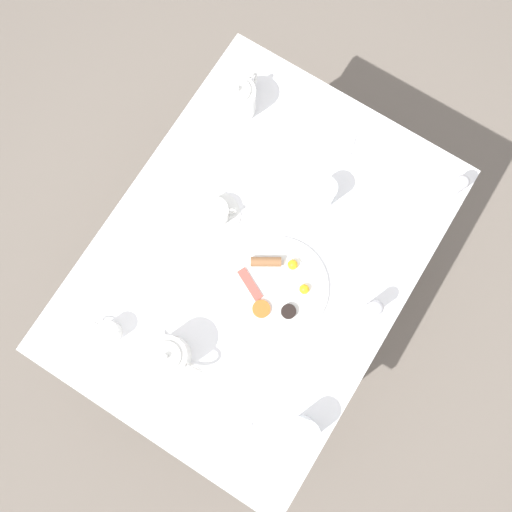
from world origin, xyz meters
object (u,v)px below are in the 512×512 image
knife_by_plate (370,256)px  spoon_for_tea (370,189)px  teapot_far (238,99)px  teacup_with_saucer_left (215,213)px  salt_grinder (374,309)px  water_glass_tall (305,432)px  creamer_jug (109,332)px  fork_by_plate (220,428)px  teapot_near (170,356)px  water_glass_short (323,193)px  napkin_folded (334,140)px  breakfast_plate (277,286)px  pepper_grinder (458,186)px

knife_by_plate → spoon_for_tea: bearing=-61.0°
knife_by_plate → teapot_far: bearing=-18.5°
teacup_with_saucer_left → salt_grinder: (-0.55, 0.00, 0.03)m
water_glass_tall → creamer_jug: (0.63, 0.07, -0.02)m
water_glass_tall → knife_by_plate: size_ratio=0.51×
knife_by_plate → fork_by_plate: bearing=80.0°
salt_grinder → teacup_with_saucer_left: bearing=-0.3°
teapot_near → water_glass_short: 0.66m
salt_grinder → napkin_folded: size_ratio=0.79×
teapot_far → salt_grinder: (-0.69, 0.35, 0.00)m
teapot_near → water_glass_short: size_ratio=2.08×
water_glass_short → teacup_with_saucer_left: bearing=42.0°
water_glass_short → fork_by_plate: (-0.11, 0.75, -0.05)m
teacup_with_saucer_left → napkin_folded: (-0.19, -0.41, -0.02)m
breakfast_plate → pepper_grinder: 0.63m
salt_grinder → spoon_for_tea: size_ratio=0.77×
water_glass_short → water_glass_tall: bearing=116.5°
water_glass_tall → water_glass_short: 0.70m
fork_by_plate → creamer_jug: bearing=-7.7°
spoon_for_tea → teapot_far: bearing=-1.4°
teapot_near → fork_by_plate: bearing=149.9°
water_glass_short → creamer_jug: water_glass_short is taller
fork_by_plate → teapot_far: bearing=-60.6°
teacup_with_saucer_left → water_glass_tall: size_ratio=1.53×
teacup_with_saucer_left → knife_by_plate: teacup_with_saucer_left is taller
teacup_with_saucer_left → water_glass_tall: 0.69m
water_glass_tall → water_glass_short: water_glass_tall is taller
pepper_grinder → spoon_for_tea: 0.26m
breakfast_plate → napkin_folded: 0.51m
napkin_folded → water_glass_tall: bearing=114.7°
salt_grinder → napkin_folded: (0.37, -0.41, -0.06)m
pepper_grinder → salt_grinder: 0.46m
creamer_jug → salt_grinder: bearing=-143.1°
creamer_jug → napkin_folded: creamer_jug is taller
teapot_far → water_glass_short: bearing=76.2°
breakfast_plate → pepper_grinder: bearing=-119.2°
teapot_far → teacup_with_saucer_left: teapot_far is taller
teapot_far → pepper_grinder: size_ratio=1.83×
teacup_with_saucer_left → creamer_jug: size_ratio=1.75×
creamer_jug → breakfast_plate: bearing=-132.4°
creamer_jug → fork_by_plate: (-0.42, 0.06, -0.03)m
teapot_near → napkin_folded: teapot_near is taller
teapot_near → napkin_folded: size_ratio=1.43×
water_glass_tall → napkin_folded: size_ratio=0.70×
spoon_for_tea → teapot_near: bearing=72.5°
pepper_grinder → water_glass_short: bearing=34.7°
teapot_near → water_glass_tall: teapot_near is taller
water_glass_short → fork_by_plate: bearing=98.1°
teapot_far → creamer_jug: bearing=8.4°
breakfast_plate → salt_grinder: size_ratio=2.74×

